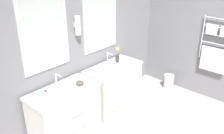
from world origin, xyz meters
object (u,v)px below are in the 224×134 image
at_px(flower_vase, 117,56).
at_px(vanity_right, 115,87).
at_px(amenity_bowl, 80,83).
at_px(vanity_left, 66,114).
at_px(toiletry_bottle, 46,96).
at_px(waste_bin, 169,81).

bearing_deg(flower_vase, vanity_right, -150.76).
height_order(amenity_bowl, flower_vase, flower_vase).
height_order(vanity_left, amenity_bowl, amenity_bowl).
distance_m(vanity_left, vanity_right, 1.09).
relative_size(toiletry_bottle, waste_bin, 0.59).
relative_size(vanity_right, waste_bin, 3.52).
height_order(vanity_right, amenity_bowl, amenity_bowl).
relative_size(amenity_bowl, waste_bin, 0.41).
height_order(vanity_left, flower_vase, flower_vase).
bearing_deg(vanity_right, flower_vase, 29.24).
bearing_deg(vanity_left, amenity_bowl, -9.04).
height_order(vanity_right, toiletry_bottle, toiletry_bottle).
height_order(toiletry_bottle, amenity_bowl, toiletry_bottle).
height_order(amenity_bowl, waste_bin, amenity_bowl).
relative_size(toiletry_bottle, flower_vase, 0.63).
xyz_separation_m(amenity_bowl, waste_bin, (2.10, -0.33, -0.68)).
xyz_separation_m(toiletry_bottle, waste_bin, (2.69, -0.32, -0.73)).
bearing_deg(amenity_bowl, vanity_left, 170.96).
bearing_deg(toiletry_bottle, flower_vase, 5.68).
bearing_deg(amenity_bowl, waste_bin, -9.01).
bearing_deg(vanity_left, flower_vase, 4.81).
bearing_deg(toiletry_bottle, vanity_right, 2.12).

